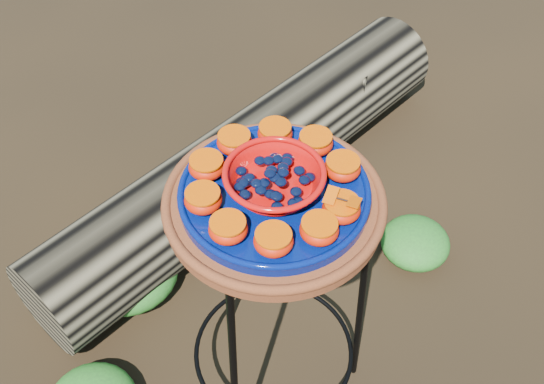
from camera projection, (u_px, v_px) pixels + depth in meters
ground at (274, 378)px, 1.85m from camera, size 60.00×60.00×0.00m
plant_stand at (274, 308)px, 1.59m from camera, size 0.44×0.44×0.70m
terracotta_saucer at (274, 205)px, 1.32m from camera, size 0.43×0.43×0.03m
cobalt_plate at (274, 195)px, 1.30m from camera, size 0.37×0.37×0.02m
red_bowl at (274, 181)px, 1.27m from camera, size 0.18×0.18×0.05m
glass_gems at (274, 167)px, 1.24m from camera, size 0.14×0.14×0.02m
orange_half_0 at (341, 209)px, 1.23m from camera, size 0.07×0.07×0.04m
orange_half_1 at (342, 168)px, 1.30m from camera, size 0.07×0.07×0.04m
orange_half_2 at (315, 143)px, 1.35m from camera, size 0.07×0.07×0.04m
orange_half_3 at (275, 134)px, 1.37m from camera, size 0.07×0.07×0.04m
orange_half_4 at (234, 142)px, 1.35m from camera, size 0.07×0.07×0.04m
orange_half_5 at (207, 167)px, 1.31m from camera, size 0.07×0.07×0.04m
orange_half_6 at (203, 200)px, 1.25m from camera, size 0.07×0.07×0.04m
orange_half_7 at (228, 229)px, 1.20m from camera, size 0.07×0.07×0.04m
orange_half_8 at (273, 241)px, 1.19m from camera, size 0.07×0.07×0.04m
orange_half_9 at (319, 230)px, 1.20m from camera, size 0.07×0.07×0.04m
butterfly at (342, 199)px, 1.22m from camera, size 0.09×0.08×0.01m
driftwood_log at (249, 160)px, 2.21m from camera, size 1.63×0.70×0.30m
foliage_right at (415, 242)px, 2.10m from camera, size 0.21×0.21×0.11m
foliage_back at (127, 270)px, 2.00m from camera, size 0.30×0.30×0.15m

